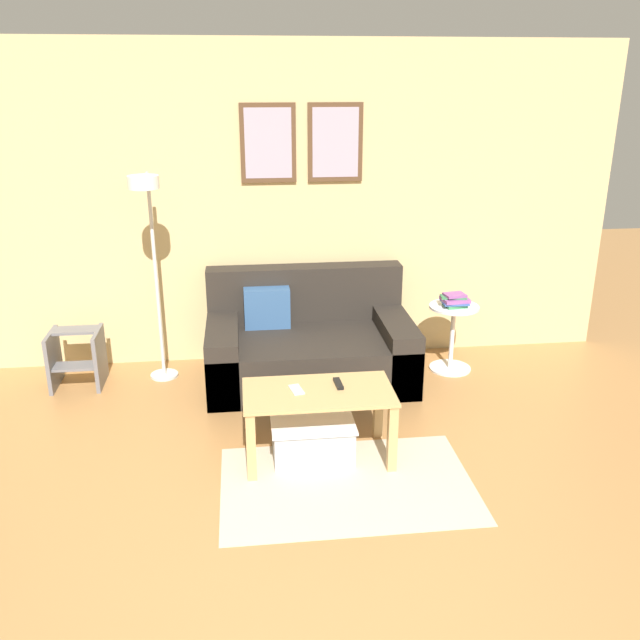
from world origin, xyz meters
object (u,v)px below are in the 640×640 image
(cell_phone, at_px, (296,390))
(remote_control, at_px, (338,384))
(side_table, at_px, (452,331))
(floor_lamp, at_px, (149,232))
(step_stool, at_px, (77,357))
(coffee_table, at_px, (318,405))
(storage_bin, at_px, (313,438))
(couch, at_px, (308,345))
(book_stack, at_px, (455,300))

(cell_phone, bearing_deg, remote_control, -3.34)
(cell_phone, bearing_deg, side_table, 29.03)
(floor_lamp, relative_size, step_stool, 3.70)
(remote_control, bearing_deg, coffee_table, -156.75)
(storage_bin, bearing_deg, couch, 85.40)
(storage_bin, relative_size, cell_phone, 3.71)
(step_stool, bearing_deg, coffee_table, -36.28)
(remote_control, bearing_deg, couch, 90.30)
(couch, xyz_separation_m, coffee_table, (-0.06, -1.21, 0.09))
(storage_bin, height_order, step_stool, step_stool)
(couch, xyz_separation_m, book_stack, (1.17, -0.00, 0.33))
(couch, relative_size, side_table, 2.88)
(cell_phone, distance_m, step_stool, 2.04)
(storage_bin, relative_size, remote_control, 3.47)
(remote_control, bearing_deg, side_table, 42.98)
(side_table, bearing_deg, remote_control, -133.66)
(side_table, bearing_deg, cell_phone, -138.85)
(book_stack, relative_size, step_stool, 0.51)
(book_stack, xyz_separation_m, remote_control, (-1.09, -1.14, -0.13))
(book_stack, bearing_deg, step_stool, 178.73)
(storage_bin, distance_m, cell_phone, 0.35)
(remote_control, relative_size, cell_phone, 1.07)
(book_stack, height_order, remote_control, book_stack)
(storage_bin, relative_size, step_stool, 1.18)
(couch, relative_size, remote_control, 10.52)
(storage_bin, bearing_deg, remote_control, 18.11)
(coffee_table, xyz_separation_m, cell_phone, (-0.13, 0.03, 0.10))
(remote_control, height_order, step_stool, remote_control)
(step_stool, bearing_deg, book_stack, -1.27)
(coffee_table, distance_m, book_stack, 1.74)
(side_table, height_order, book_stack, book_stack)
(side_table, bearing_deg, book_stack, -107.65)
(couch, bearing_deg, step_stool, 177.98)
(floor_lamp, height_order, side_table, floor_lamp)
(couch, height_order, book_stack, couch)
(couch, bearing_deg, floor_lamp, -179.47)
(storage_bin, relative_size, floor_lamp, 0.32)
(couch, distance_m, remote_control, 1.16)
(book_stack, bearing_deg, coffee_table, -135.58)
(side_table, relative_size, remote_control, 3.66)
(floor_lamp, bearing_deg, book_stack, 0.21)
(side_table, xyz_separation_m, book_stack, (-0.01, -0.02, 0.27))
(storage_bin, height_order, side_table, side_table)
(side_table, bearing_deg, storage_bin, -136.41)
(remote_control, relative_size, step_stool, 0.34)
(step_stool, bearing_deg, side_table, -0.96)
(remote_control, xyz_separation_m, cell_phone, (-0.27, -0.04, -0.01))
(coffee_table, height_order, cell_phone, cell_phone)
(couch, relative_size, step_stool, 3.59)
(floor_lamp, relative_size, remote_control, 10.84)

